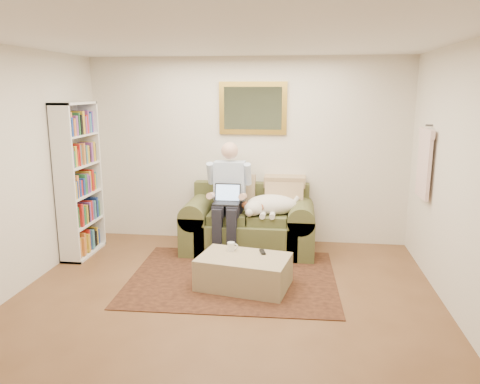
% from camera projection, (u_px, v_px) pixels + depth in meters
% --- Properties ---
extents(room_shell, '(4.51, 5.00, 2.61)m').
position_uv_depth(room_shell, '(222.00, 179.00, 4.54)').
color(room_shell, brown).
rests_on(room_shell, ground).
extents(rug, '(2.43, 1.97, 0.01)m').
position_uv_depth(rug, '(233.00, 277.00, 5.46)').
color(rug, black).
rests_on(rug, room_shell).
extents(sofa, '(1.75, 0.89, 1.05)m').
position_uv_depth(sofa, '(249.00, 229.00, 6.36)').
color(sofa, brown).
rests_on(sofa, room_shell).
extents(seated_man, '(0.58, 0.82, 1.47)m').
position_uv_depth(seated_man, '(228.00, 200.00, 6.14)').
color(seated_man, '#8CA8D8').
rests_on(seated_man, sofa).
extents(laptop, '(0.34, 0.27, 0.25)m').
position_uv_depth(laptop, '(227.00, 198.00, 6.07)').
color(laptop, black).
rests_on(laptop, seated_man).
extents(sleeping_dog, '(0.72, 0.45, 0.27)m').
position_uv_depth(sleeping_dog, '(272.00, 205.00, 6.15)').
color(sleeping_dog, white).
rests_on(sleeping_dog, sofa).
extents(ottoman, '(1.07, 0.79, 0.35)m').
position_uv_depth(ottoman, '(244.00, 272.00, 5.17)').
color(ottoman, tan).
rests_on(ottoman, room_shell).
extents(coffee_mug, '(0.08, 0.08, 0.10)m').
position_uv_depth(coffee_mug, '(231.00, 247.00, 5.32)').
color(coffee_mug, white).
rests_on(coffee_mug, ottoman).
extents(tv_remote, '(0.09, 0.16, 0.02)m').
position_uv_depth(tv_remote, '(262.00, 252.00, 5.26)').
color(tv_remote, black).
rests_on(tv_remote, ottoman).
extents(bookshelf, '(0.28, 0.80, 2.00)m').
position_uv_depth(bookshelf, '(79.00, 180.00, 6.07)').
color(bookshelf, white).
rests_on(bookshelf, room_shell).
extents(wall_mirror, '(0.94, 0.04, 0.72)m').
position_uv_depth(wall_mirror, '(253.00, 108.00, 6.45)').
color(wall_mirror, gold).
rests_on(wall_mirror, room_shell).
extents(hanging_shirt, '(0.06, 0.52, 0.90)m').
position_uv_depth(hanging_shirt, '(425.00, 160.00, 5.46)').
color(hanging_shirt, '#F6D3CB').
rests_on(hanging_shirt, room_shell).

